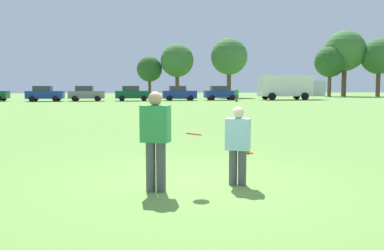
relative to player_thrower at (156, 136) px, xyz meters
name	(u,v)px	position (x,y,z in m)	size (l,w,h in m)	color
ground_plane	(194,182)	(0.77, 0.57, -0.99)	(195.99, 195.99, 0.00)	#608C3D
player_thrower	(156,136)	(0.00, 0.00, 0.00)	(0.55, 0.43, 1.75)	#4C4C51
player_defender	(238,142)	(1.53, 0.24, -0.17)	(0.51, 0.41, 1.46)	#4C4C51
frisbee	(194,134)	(0.66, -0.08, 0.03)	(0.27, 0.27, 0.08)	#E54C33
traffic_cone	(246,145)	(2.73, 3.78, -0.76)	(0.32, 0.32, 0.48)	#D8590C
parked_car_mid_left	(45,94)	(-10.02, 43.76, -0.06)	(4.22, 2.25, 1.82)	navy
parked_car_center	(86,93)	(-5.26, 43.98, -0.06)	(4.22, 2.25, 1.82)	slate
parked_car_mid_right	(132,93)	(0.22, 43.76, -0.06)	(4.22, 2.25, 1.82)	#0C4C2D
parked_car_near_right	(179,93)	(5.99, 44.26, -0.06)	(4.22, 2.25, 1.82)	navy
parked_car_far_right	(220,93)	(11.38, 44.69, -0.06)	(4.22, 2.25, 1.82)	navy
box_truck	(290,86)	(20.75, 44.90, 0.77)	(8.52, 3.07, 3.18)	white
bystander_sideline_watcher	(237,94)	(12.19, 39.82, -0.12)	(0.43, 0.48, 1.53)	#4C4C51
tree_west_oak	(149,69)	(3.07, 57.55, 3.39)	(3.92, 3.92, 6.36)	brown
tree_west_maple	(177,61)	(7.24, 56.34, 4.68)	(5.07, 5.07, 8.24)	brown
tree_center_elm	(229,57)	(15.17, 55.40, 5.29)	(5.61, 5.61, 9.12)	brown
tree_east_birch	(330,62)	(34.16, 60.04, 4.91)	(5.27, 5.27, 8.57)	brown
tree_east_oak	(345,51)	(37.10, 60.52, 6.85)	(7.01, 7.01, 11.39)	brown
tree_far_east_pine	(379,56)	(42.15, 58.25, 5.82)	(6.09, 6.09, 9.90)	brown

